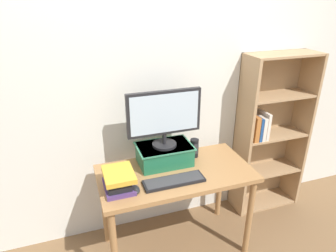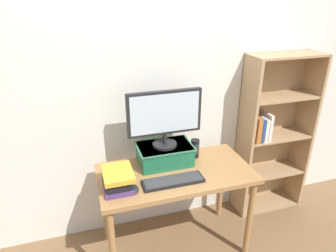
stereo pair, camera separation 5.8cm
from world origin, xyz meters
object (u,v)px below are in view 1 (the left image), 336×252
at_px(riser_box, 164,154).
at_px(computer_mouse, 135,190).
at_px(book_stack, 118,180).
at_px(desk, 176,182).
at_px(desk_speaker, 194,148).
at_px(keyboard, 174,181).
at_px(bookshelf_unit, 269,133).
at_px(computer_monitor, 164,116).

distance_m(riser_box, computer_mouse, 0.44).
bearing_deg(book_stack, computer_mouse, -38.11).
height_order(desk, desk_speaker, desk_speaker).
relative_size(keyboard, desk_speaker, 2.87).
height_order(riser_box, book_stack, riser_box).
bearing_deg(riser_box, desk_speaker, 4.10).
bearing_deg(computer_mouse, bookshelf_unit, 17.61).
xyz_separation_m(desk, computer_mouse, (-0.36, -0.15, 0.12)).
bearing_deg(desk_speaker, desk, -143.27).
bearing_deg(keyboard, desk_speaker, 46.35).
bearing_deg(keyboard, computer_mouse, -176.37).
relative_size(computer_mouse, desk_speaker, 0.65).
bearing_deg(book_stack, desk_speaker, 19.57).
height_order(computer_monitor, keyboard, computer_monitor).
bearing_deg(desk, bookshelf_unit, 15.64).
height_order(computer_mouse, desk_speaker, desk_speaker).
bearing_deg(bookshelf_unit, desk, -164.36).
xyz_separation_m(bookshelf_unit, computer_monitor, (-1.12, -0.15, 0.38)).
xyz_separation_m(bookshelf_unit, riser_box, (-1.12, -0.15, 0.05)).
bearing_deg(desk, computer_monitor, 106.01).
bearing_deg(desk_speaker, book_stack, -160.43).
xyz_separation_m(desk, bookshelf_unit, (1.07, 0.30, 0.13)).
bearing_deg(keyboard, bookshelf_unit, 20.97).
bearing_deg(desk, desk_speaker, 36.73).
height_order(bookshelf_unit, computer_monitor, bookshelf_unit).
distance_m(bookshelf_unit, computer_monitor, 1.19).
relative_size(desk, bookshelf_unit, 0.77).
relative_size(desk, book_stack, 4.55).
relative_size(computer_monitor, desk_speaker, 3.67).
distance_m(bookshelf_unit, computer_mouse, 1.50).
relative_size(riser_box, desk_speaker, 2.77).
bearing_deg(bookshelf_unit, computer_mouse, -162.39).
distance_m(desk, desk_speaker, 0.34).
bearing_deg(computer_mouse, computer_monitor, 43.89).
relative_size(bookshelf_unit, computer_mouse, 15.10).
xyz_separation_m(riser_box, desk_speaker, (0.27, 0.02, -0.01)).
relative_size(desk, computer_mouse, 11.56).
height_order(desk, riser_box, riser_box).
bearing_deg(desk, book_stack, -170.83).
distance_m(desk, book_stack, 0.50).
distance_m(computer_mouse, book_stack, 0.14).
distance_m(keyboard, desk_speaker, 0.43).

